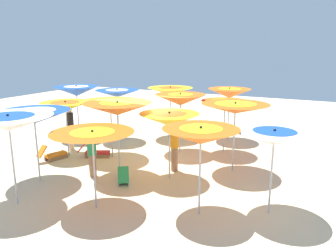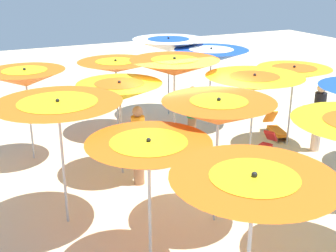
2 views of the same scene
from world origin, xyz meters
The scene contains 20 objects.
ground centered at (0.00, 0.00, -0.02)m, with size 38.28×38.28×0.04m, color beige.
beach_umbrella_0 centered at (-4.35, 1.52, 2.30)m, with size 2.28×2.28×2.55m.
beach_umbrella_1 centered at (-3.52, -0.54, 1.96)m, with size 2.17×2.17×2.17m.
beach_umbrella_2 centered at (-2.59, -3.16, 2.10)m, with size 1.93×1.93×2.36m.
beach_umbrella_4 centered at (-2.92, 2.23, 2.14)m, with size 2.22×2.22×2.40m.
beach_umbrella_5 centered at (-1.32, 0.22, 2.30)m, with size 2.23×2.23×2.56m.
beach_umbrella_6 centered at (-0.81, -1.40, 2.00)m, with size 1.93×1.93×2.26m.
beach_umbrella_7 centered at (0.75, -3.09, 2.24)m, with size 2.28×2.28×2.46m.
beach_umbrella_8 centered at (-0.48, 3.28, 2.01)m, with size 1.91×1.91×2.23m.
beach_umbrella_9 centered at (0.12, 1.58, 2.09)m, with size 2.30×2.30×2.31m.
beach_umbrella_10 centered at (1.93, -0.52, 2.19)m, with size 2.04×2.04×2.47m.
beach_umbrella_11 centered at (2.62, -2.17, 1.98)m, with size 1.92×1.92×2.23m.
beach_umbrella_15 centered at (4.64, -1.74, 2.20)m, with size 1.94×1.94×2.47m.
lounger_0 centered at (-1.16, 3.43, 0.22)m, with size 1.20×0.64×0.66m.
lounger_1 centered at (-0.18, 2.18, 0.19)m, with size 0.84×1.25×0.57m.
lounger_2 centered at (-1.77, -0.22, 0.22)m, with size 1.18×1.00×0.67m.
beachgoer_0 centered at (-0.11, -1.26, 0.97)m, with size 0.30×0.30×1.83m.
beachgoer_1 centered at (-1.77, 1.00, 0.84)m, with size 0.30×0.30×1.62m.
beachgoer_2 centered at (0.13, 3.70, 0.97)m, with size 0.30×0.30×1.83m.
beach_ball centered at (-2.36, 5.70, 0.18)m, with size 0.36×0.36×0.36m, color white.
Camera 2 is at (8.24, -4.54, 4.62)m, focal length 47.12 mm.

